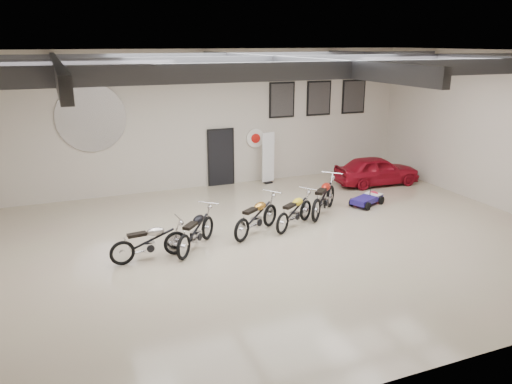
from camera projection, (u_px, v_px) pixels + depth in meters
name	position (u px, v px, depth m)	size (l,w,h in m)	color
floor	(273.00, 242.00, 13.56)	(16.00, 12.00, 0.01)	tan
ceiling	(275.00, 52.00, 12.11)	(16.00, 12.00, 0.01)	slate
back_wall	(206.00, 120.00, 18.15)	(16.00, 0.02, 5.00)	beige
right_wall	(505.00, 132.00, 15.71)	(0.02, 12.00, 5.00)	beige
ceiling_beams	(274.00, 62.00, 12.18)	(15.80, 11.80, 0.32)	#54555B
door	(221.00, 158.00, 18.71)	(0.92, 0.08, 2.10)	black
logo_plaque	(91.00, 118.00, 16.58)	(2.30, 0.06, 1.16)	silver
poster_left	(282.00, 100.00, 19.02)	(1.05, 0.08, 1.35)	black
poster_mid	(319.00, 98.00, 19.60)	(1.05, 0.08, 1.35)	black
poster_right	(354.00, 97.00, 20.18)	(1.05, 0.08, 1.35)	black
oil_sign	(255.00, 138.00, 19.02)	(0.72, 0.10, 0.72)	white
banner_stand	(268.00, 159.00, 18.96)	(0.53, 0.21, 1.94)	white
motorcycle_silver	(149.00, 241.00, 12.36)	(1.93, 0.60, 1.00)	silver
motorcycle_black	(196.00, 230.00, 13.00)	(2.02, 0.63, 1.05)	silver
motorcycle_gold	(256.00, 216.00, 14.04)	(2.06, 0.64, 1.07)	silver
motorcycle_yellow	(294.00, 210.00, 14.56)	(1.95, 0.60, 1.01)	silver
motorcycle_red	(324.00, 196.00, 15.65)	(2.23, 0.69, 1.16)	silver
go_kart	(369.00, 196.00, 16.65)	(1.53, 0.69, 0.56)	navy
vintage_car	(377.00, 170.00, 18.92)	(3.24, 1.31, 1.11)	maroon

